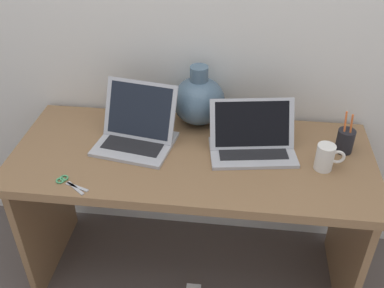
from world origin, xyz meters
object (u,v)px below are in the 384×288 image
Objects in this scene: laptop_right at (252,139)px; pen_cup at (345,140)px; coffee_mug at (326,157)px; scissors at (67,182)px; green_vase at (199,100)px; laptop_left at (137,128)px.

laptop_right is 0.38m from pen_cup.
coffee_mug is 0.16m from pen_cup.
scissors is at bearing -168.03° from coffee_mug.
coffee_mug is 0.61× the size of pen_cup.
pen_cup is 1.32× the size of scissors.
laptop_right is at bearing 162.07° from coffee_mug.
laptop_right reaches higher than pen_cup.
green_vase is 0.60m from coffee_mug.
pen_cup is at bearing 5.72° from laptop_right.
scissors is at bearing -132.17° from green_vase.
coffee_mug is at bearing -28.62° from green_vase.
laptop_left reaches higher than coffee_mug.
green_vase is (0.24, 0.19, 0.05)m from laptop_left.
laptop_right is 3.32× the size of coffee_mug.
pen_cup is (0.38, 0.04, -0.00)m from laptop_right.
green_vase is at bearing 141.12° from laptop_right.
laptop_right is at bearing -174.28° from pen_cup.
laptop_right is 1.38× the size of green_vase.
laptop_left reaches higher than scissors.
scissors is at bearing -156.60° from laptop_right.
laptop_left is 0.93× the size of laptop_right.
coffee_mug reaches higher than scissors.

